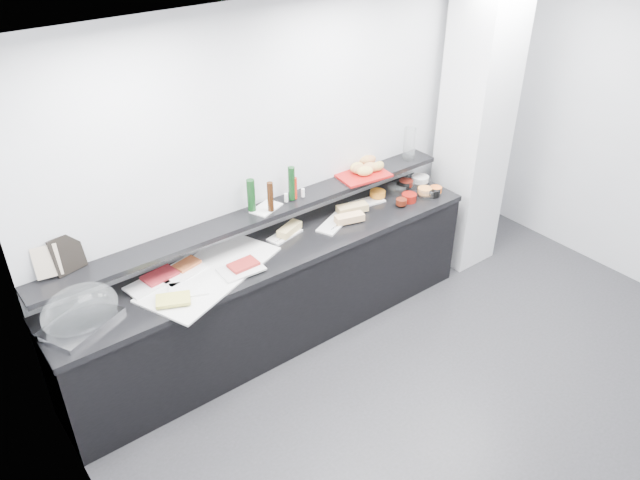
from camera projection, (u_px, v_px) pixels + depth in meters
ground at (489, 419)px, 4.56m from camera, size 5.00×5.00×0.00m
back_wall at (323, 159)px, 5.19m from camera, size 5.00×0.02×2.70m
ceiling at (567, 45)px, 3.13m from camera, size 5.00×5.00×0.00m
column at (475, 130)px, 5.73m from camera, size 0.50×0.50×2.70m
buffet_cabinet at (277, 296)px, 5.11m from camera, size 3.60×0.60×0.85m
counter_top at (275, 250)px, 4.87m from camera, size 3.62×0.62×0.05m
wall_shelf at (261, 213)px, 4.86m from camera, size 3.60×0.25×0.04m
cloche_base at (81, 323)px, 4.05m from camera, size 0.57×0.49×0.04m
cloche_dome at (80, 310)px, 4.00m from camera, size 0.52×0.36×0.34m
linen_runner at (210, 273)px, 4.55m from camera, size 1.20×0.88×0.01m
platter_meat_a at (147, 286)px, 4.40m from camera, size 0.31×0.23×0.01m
food_meat_a at (160, 276)px, 4.47m from camera, size 0.26×0.19×0.02m
platter_salmon at (180, 271)px, 4.55m from camera, size 0.39×0.30×0.01m
food_salmon at (187, 264)px, 4.60m from camera, size 0.21×0.16×0.02m
platter_cheese at (189, 289)px, 4.36m from camera, size 0.32×0.28×0.01m
food_cheese at (173, 299)px, 4.23m from camera, size 0.27×0.23×0.02m
platter_meat_b at (241, 269)px, 4.57m from camera, size 0.33×0.23×0.01m
food_meat_b at (243, 264)px, 4.59m from camera, size 0.22×0.14×0.02m
sandwich_plate_left at (285, 235)px, 5.01m from camera, size 0.32×0.19×0.01m
sandwich_food_left at (289, 229)px, 5.01m from camera, size 0.25×0.17×0.06m
tongs_left at (280, 239)px, 4.93m from camera, size 0.16×0.05×0.01m
sandwich_plate_mid at (334, 223)px, 5.16m from camera, size 0.40×0.29×0.01m
sandwich_food_mid at (349, 218)px, 5.17m from camera, size 0.26×0.16×0.06m
tongs_mid at (337, 225)px, 5.11m from camera, size 0.16×0.06×0.01m
sandwich_plate_right at (367, 202)px, 5.48m from camera, size 0.33×0.18×0.01m
sandwich_food_right at (352, 208)px, 5.31m from camera, size 0.29×0.17×0.06m
tongs_right at (361, 212)px, 5.30m from camera, size 0.16×0.03×0.01m
bowl_glass_fruit at (397, 190)px, 5.62m from camera, size 0.19×0.19×0.07m
fill_glass_fruit at (378, 194)px, 5.53m from camera, size 0.18×0.18×0.05m
bowl_black_jam at (403, 187)px, 5.66m from camera, size 0.16×0.16×0.07m
fill_black_jam at (406, 183)px, 5.71m from camera, size 0.13×0.13×0.05m
bowl_glass_cream at (413, 182)px, 5.74m from camera, size 0.20×0.20×0.07m
fill_glass_cream at (420, 179)px, 5.78m from camera, size 0.19×0.19×0.05m
bowl_red_jam at (409, 198)px, 5.49m from camera, size 0.13×0.13×0.07m
fill_red_jam at (401, 202)px, 5.40m from camera, size 0.10×0.10×0.05m
bowl_glass_salmon at (426, 194)px, 5.55m from camera, size 0.15×0.15×0.07m
fill_glass_salmon at (425, 190)px, 5.58m from camera, size 0.14×0.14×0.05m
bowl_black_fruit at (433, 192)px, 5.58m from camera, size 0.14×0.14×0.07m
fill_black_fruit at (436, 189)px, 5.60m from camera, size 0.13×0.13×0.05m
framed_print at (67, 254)px, 4.10m from camera, size 0.22×0.12×0.26m
print_art at (47, 262)px, 4.01m from camera, size 0.17×0.07×0.22m
condiment_tray at (266, 208)px, 4.87m from camera, size 0.29×0.23×0.01m
bottle_green_a at (251, 195)px, 4.77m from camera, size 0.08×0.08×0.26m
bottle_brown at (270, 197)px, 4.77m from camera, size 0.06×0.06×0.24m
bottle_green_b at (292, 183)px, 4.91m from camera, size 0.06×0.06×0.28m
bottle_hot at (294, 188)px, 4.95m from camera, size 0.05×0.05×0.18m
shaker_salt at (286, 198)px, 4.94m from camera, size 0.04×0.04×0.07m
shaker_pepper at (303, 193)px, 5.01m from camera, size 0.04×0.04×0.07m
bread_tray at (362, 175)px, 5.37m from camera, size 0.47×0.36×0.02m
bread_roll_nw at (357, 167)px, 5.38m from camera, size 0.15×0.11×0.08m
bread_roll_n at (366, 160)px, 5.50m from camera, size 0.18×0.15×0.08m
bread_roll_ne at (370, 160)px, 5.51m from camera, size 0.13×0.09×0.08m
bread_roll_sw at (365, 171)px, 5.31m from camera, size 0.17×0.14×0.08m
bread_roll_s at (379, 166)px, 5.40m from camera, size 0.14×0.12×0.08m
bread_roll_se at (375, 167)px, 5.38m from camera, size 0.14×0.12×0.08m
bread_roll_midw at (359, 169)px, 5.35m from camera, size 0.14×0.10×0.08m
bread_roll_mide at (369, 167)px, 5.38m from camera, size 0.17×0.11×0.08m
carafe at (409, 144)px, 5.58m from camera, size 0.14×0.14×0.30m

